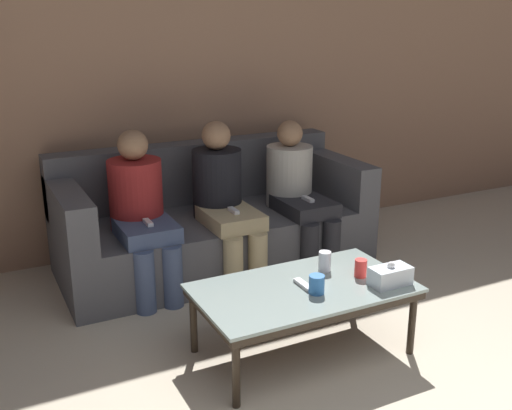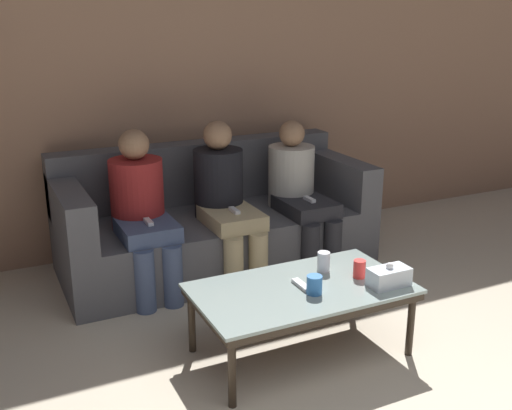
{
  "view_description": "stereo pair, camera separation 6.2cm",
  "coord_description": "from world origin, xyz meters",
  "px_view_note": "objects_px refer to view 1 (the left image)",
  "views": [
    {
      "loc": [
        -1.58,
        -0.89,
        1.77
      ],
      "look_at": [
        0.0,
        2.24,
        0.66
      ],
      "focal_mm": 42.0,
      "sensor_mm": 36.0,
      "label": 1
    },
    {
      "loc": [
        -1.52,
        -0.92,
        1.77
      ],
      "look_at": [
        0.0,
        2.24,
        0.66
      ],
      "focal_mm": 42.0,
      "sensor_mm": 36.0,
      "label": 2
    }
  ],
  "objects_px": {
    "cup_near_right": "(361,268)",
    "seated_person_mid_left": "(223,196)",
    "coffee_table": "(303,293)",
    "seated_person_left_end": "(141,208)",
    "cup_far_center": "(317,284)",
    "couch": "(212,223)",
    "tissue_box": "(390,276)",
    "game_remote": "(303,285)",
    "cup_near_left": "(325,261)",
    "seated_person_mid_right": "(297,189)"
  },
  "relations": [
    {
      "from": "game_remote",
      "to": "seated_person_left_end",
      "type": "distance_m",
      "value": 1.3
    },
    {
      "from": "couch",
      "to": "coffee_table",
      "type": "xyz_separation_m",
      "value": [
        -0.05,
        -1.38,
        0.05
      ]
    },
    {
      "from": "cup_near_left",
      "to": "cup_far_center",
      "type": "height_order",
      "value": "cup_near_left"
    },
    {
      "from": "tissue_box",
      "to": "seated_person_mid_right",
      "type": "xyz_separation_m",
      "value": [
        0.21,
        1.34,
        0.11
      ]
    },
    {
      "from": "cup_near_right",
      "to": "seated_person_mid_left",
      "type": "xyz_separation_m",
      "value": [
        -0.3,
        1.19,
        0.13
      ]
    },
    {
      "from": "seated_person_mid_left",
      "to": "cup_near_right",
      "type": "bearing_deg",
      "value": -76.06
    },
    {
      "from": "cup_far_center",
      "to": "game_remote",
      "type": "xyz_separation_m",
      "value": [
        -0.02,
        0.1,
        -0.04
      ]
    },
    {
      "from": "cup_near_left",
      "to": "seated_person_mid_right",
      "type": "distance_m",
      "value": 1.11
    },
    {
      "from": "seated_person_left_end",
      "to": "seated_person_mid_left",
      "type": "xyz_separation_m",
      "value": [
        0.58,
        -0.01,
        0.0
      ]
    },
    {
      "from": "tissue_box",
      "to": "cup_near_right",
      "type": "bearing_deg",
      "value": 117.17
    },
    {
      "from": "tissue_box",
      "to": "seated_person_left_end",
      "type": "bearing_deg",
      "value": 125.23
    },
    {
      "from": "couch",
      "to": "cup_near_right",
      "type": "height_order",
      "value": "couch"
    },
    {
      "from": "cup_far_center",
      "to": "tissue_box",
      "type": "height_order",
      "value": "tissue_box"
    },
    {
      "from": "couch",
      "to": "cup_far_center",
      "type": "xyz_separation_m",
      "value": [
        -0.03,
        -1.48,
        0.13
      ]
    },
    {
      "from": "cup_near_right",
      "to": "game_remote",
      "type": "distance_m",
      "value": 0.35
    },
    {
      "from": "game_remote",
      "to": "seated_person_left_end",
      "type": "height_order",
      "value": "seated_person_left_end"
    },
    {
      "from": "coffee_table",
      "to": "cup_near_right",
      "type": "xyz_separation_m",
      "value": [
        0.34,
        -0.03,
        0.09
      ]
    },
    {
      "from": "cup_near_right",
      "to": "tissue_box",
      "type": "distance_m",
      "value": 0.17
    },
    {
      "from": "cup_near_left",
      "to": "tissue_box",
      "type": "bearing_deg",
      "value": -56.18
    },
    {
      "from": "cup_near_right",
      "to": "tissue_box",
      "type": "relative_size",
      "value": 0.46
    },
    {
      "from": "cup_far_center",
      "to": "seated_person_left_end",
      "type": "xyz_separation_m",
      "value": [
        -0.55,
        1.27,
        0.13
      ]
    },
    {
      "from": "cup_far_center",
      "to": "game_remote",
      "type": "distance_m",
      "value": 0.11
    },
    {
      "from": "couch",
      "to": "game_remote",
      "type": "distance_m",
      "value": 1.38
    },
    {
      "from": "coffee_table",
      "to": "seated_person_left_end",
      "type": "xyz_separation_m",
      "value": [
        -0.53,
        1.17,
        0.22
      ]
    },
    {
      "from": "cup_near_left",
      "to": "game_remote",
      "type": "distance_m",
      "value": 0.25
    },
    {
      "from": "cup_near_left",
      "to": "seated_person_left_end",
      "type": "xyz_separation_m",
      "value": [
        -0.75,
        1.04,
        0.12
      ]
    },
    {
      "from": "cup_far_center",
      "to": "seated_person_left_end",
      "type": "height_order",
      "value": "seated_person_left_end"
    },
    {
      "from": "cup_near_right",
      "to": "seated_person_mid_right",
      "type": "relative_size",
      "value": 0.1
    },
    {
      "from": "cup_near_right",
      "to": "seated_person_mid_left",
      "type": "height_order",
      "value": "seated_person_mid_left"
    },
    {
      "from": "coffee_table",
      "to": "game_remote",
      "type": "xyz_separation_m",
      "value": [
        0.0,
        0.0,
        0.05
      ]
    },
    {
      "from": "cup_far_center",
      "to": "seated_person_left_end",
      "type": "relative_size",
      "value": 0.09
    },
    {
      "from": "cup_near_left",
      "to": "seated_person_mid_left",
      "type": "bearing_deg",
      "value": 99.08
    },
    {
      "from": "coffee_table",
      "to": "cup_near_right",
      "type": "height_order",
      "value": "cup_near_right"
    },
    {
      "from": "couch",
      "to": "game_remote",
      "type": "xyz_separation_m",
      "value": [
        -0.05,
        -1.38,
        0.09
      ]
    },
    {
      "from": "cup_near_right",
      "to": "tissue_box",
      "type": "height_order",
      "value": "tissue_box"
    },
    {
      "from": "couch",
      "to": "tissue_box",
      "type": "relative_size",
      "value": 10.04
    },
    {
      "from": "seated_person_mid_right",
      "to": "couch",
      "type": "bearing_deg",
      "value": 158.81
    },
    {
      "from": "couch",
      "to": "coffee_table",
      "type": "distance_m",
      "value": 1.38
    },
    {
      "from": "coffee_table",
      "to": "cup_far_center",
      "type": "bearing_deg",
      "value": -79.84
    },
    {
      "from": "cup_near_left",
      "to": "seated_person_left_end",
      "type": "distance_m",
      "value": 1.29
    },
    {
      "from": "couch",
      "to": "seated_person_left_end",
      "type": "relative_size",
      "value": 2.06
    },
    {
      "from": "seated_person_mid_left",
      "to": "couch",
      "type": "bearing_deg",
      "value": 90.0
    },
    {
      "from": "cup_near_left",
      "to": "tissue_box",
      "type": "relative_size",
      "value": 0.51
    },
    {
      "from": "cup_near_left",
      "to": "seated_person_mid_right",
      "type": "xyz_separation_m",
      "value": [
        0.42,
        1.03,
        0.11
      ]
    },
    {
      "from": "game_remote",
      "to": "cup_far_center",
      "type": "bearing_deg",
      "value": -79.84
    },
    {
      "from": "tissue_box",
      "to": "cup_far_center",
      "type": "bearing_deg",
      "value": 167.76
    },
    {
      "from": "cup_near_right",
      "to": "tissue_box",
      "type": "bearing_deg",
      "value": -62.83
    },
    {
      "from": "game_remote",
      "to": "seated_person_mid_right",
      "type": "bearing_deg",
      "value": 61.24
    },
    {
      "from": "game_remote",
      "to": "coffee_table",
      "type": "bearing_deg",
      "value": 180.0
    },
    {
      "from": "seated_person_left_end",
      "to": "cup_far_center",
      "type": "bearing_deg",
      "value": -66.5
    }
  ]
}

